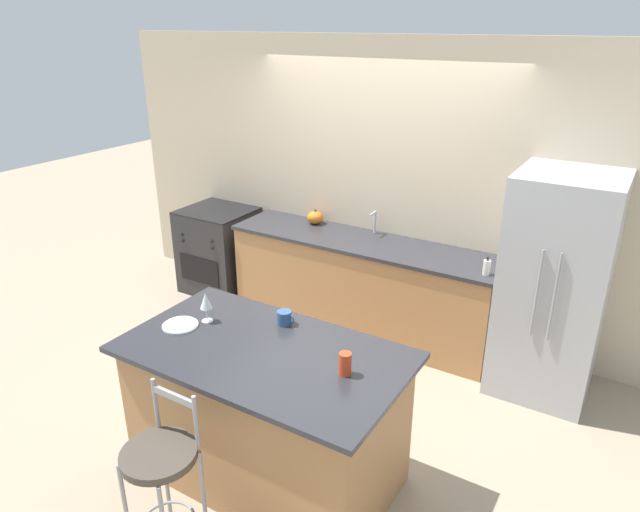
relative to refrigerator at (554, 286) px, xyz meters
name	(u,v)px	position (x,y,z in m)	size (l,w,h in m)	color
ground_plane	(343,344)	(-1.70, -0.30, -0.90)	(18.00, 18.00, 0.00)	tan
wall_back	(381,187)	(-1.70, 0.41, 0.45)	(6.00, 0.07, 2.70)	beige
back_counter	(363,284)	(-1.70, 0.08, -0.44)	(2.61, 0.69, 0.92)	#A87547
sink_faucet	(374,220)	(-1.70, 0.28, 0.16)	(0.02, 0.13, 0.22)	#ADAFB5
kitchen_island	(266,414)	(-1.32, -1.99, -0.42)	(1.76, 1.00, 0.96)	#A87547
refrigerator	(554,286)	(0.00, 0.00, 0.00)	(0.75, 0.80, 1.80)	#ADAFB5
oven_range	(220,250)	(-3.45, 0.05, -0.43)	(0.73, 0.69, 0.93)	#28282B
bar_stool_near	(162,470)	(-1.43, -2.77, -0.32)	(0.41, 0.41, 1.03)	#99999E
dinner_plate	(180,325)	(-1.95, -2.04, 0.07)	(0.23, 0.23, 0.02)	white
wine_glass	(206,302)	(-1.85, -1.90, 0.20)	(0.08, 0.08, 0.20)	white
coffee_mug	(285,318)	(-1.39, -1.66, 0.10)	(0.13, 0.10, 0.09)	#335689
tumbler_cup	(345,364)	(-0.77, -1.96, 0.13)	(0.07, 0.07, 0.14)	red
pumpkin_decoration	(315,217)	(-2.33, 0.24, 0.08)	(0.16, 0.16, 0.15)	orange
soap_bottle	(487,267)	(-0.51, -0.10, 0.08)	(0.06, 0.06, 0.15)	silver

